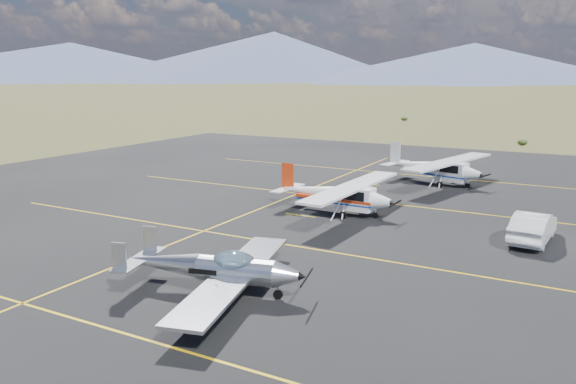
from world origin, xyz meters
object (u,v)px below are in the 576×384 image
Objects in this scene: aircraft_plain at (435,167)px; sedan at (533,227)px; aircraft_cessna at (336,193)px; aircraft_low_wing at (216,268)px.

aircraft_plain reaches higher than sedan.
aircraft_cessna reaches higher than sedan.
sedan is (8.17, -12.73, -0.51)m from aircraft_plain.
sedan is (9.93, 13.14, -0.24)m from aircraft_low_wing.
aircraft_cessna is at bearing -89.98° from aircraft_plain.
aircraft_plain is at bearing 78.68° from aircraft_cessna.
aircraft_low_wing is 0.85× the size of aircraft_plain.
aircraft_cessna reaches higher than aircraft_low_wing.
aircraft_plain is at bearing -52.79° from sedan.
aircraft_plain is (2.91, 12.07, 0.05)m from aircraft_cessna.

